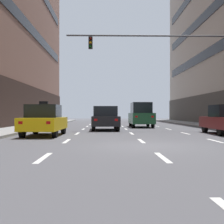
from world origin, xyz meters
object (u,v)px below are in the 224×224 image
car_driving_0 (141,115)px  traffic_signal_0 (177,58)px  car_driving_1 (105,118)px  taxi_driving_2 (44,120)px

car_driving_0 → traffic_signal_0: size_ratio=0.39×
car_driving_1 → taxi_driving_2: size_ratio=1.03×
car_driving_1 → taxi_driving_2: taxi_driving_2 is taller
taxi_driving_2 → car_driving_0: bearing=57.4°
car_driving_1 → taxi_driving_2: bearing=-121.2°
car_driving_0 → taxi_driving_2: car_driving_0 is taller
car_driving_0 → car_driving_1: bearing=-124.3°
taxi_driving_2 → traffic_signal_0: size_ratio=0.40×
taxi_driving_2 → car_driving_1: bearing=58.8°
car_driving_0 → car_driving_1: (-3.11, -4.55, -0.22)m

